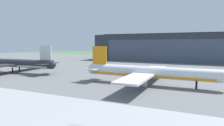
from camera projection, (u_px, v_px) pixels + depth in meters
ground_plane at (111, 82)px, 66.81m from camera, size 440.00×440.00×0.00m
grass_field_strip at (177, 55)px, 232.14m from camera, size 440.00×56.00×0.08m
maintenance_hangar at (165, 47)px, 152.40m from camera, size 101.95×39.95×20.78m
airliner_near_right at (148, 72)px, 61.26m from camera, size 43.81×37.76×11.92m
airliner_near_left at (13, 63)px, 88.03m from camera, size 45.55×41.23×12.10m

